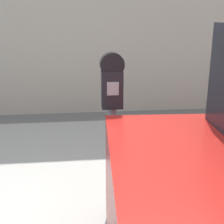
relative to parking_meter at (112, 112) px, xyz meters
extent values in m
cube|color=#ADAAA3|center=(-0.07, 1.21, -1.01)|extent=(24.00, 2.80, 0.12)
cylinder|color=slate|center=(0.00, 0.00, -0.46)|extent=(0.08, 0.08, 0.99)
cube|color=black|center=(0.00, 0.00, 0.19)|extent=(0.17, 0.12, 0.31)
cube|color=gray|center=(0.00, -0.06, 0.22)|extent=(0.09, 0.01, 0.11)
cylinder|color=black|center=(0.00, 0.00, 0.40)|extent=(0.19, 0.10, 0.19)
cylinder|color=black|center=(0.81, -0.32, -0.73)|extent=(0.70, 0.26, 0.69)
camera|label=1|loc=(-0.28, -2.46, 0.76)|focal=50.00mm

